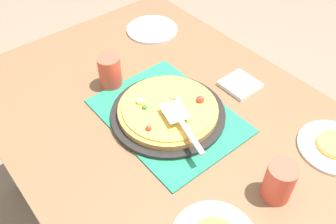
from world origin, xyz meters
name	(u,v)px	position (x,y,z in m)	size (l,w,h in m)	color
dining_table	(168,138)	(0.00, 0.00, 0.64)	(1.40, 1.00, 0.75)	brown
placemat	(168,116)	(0.00, 0.00, 0.75)	(0.48, 0.36, 0.01)	#237F5B
pizza_pan	(168,113)	(0.00, 0.00, 0.76)	(0.38, 0.38, 0.01)	black
pizza	(168,109)	(0.00, 0.00, 0.78)	(0.33, 0.33, 0.05)	#B78442
plate_near_left	(334,147)	(0.43, 0.31, 0.76)	(0.22, 0.22, 0.01)	white
plate_side	(152,29)	(-0.45, 0.28, 0.76)	(0.22, 0.22, 0.01)	white
served_slice_left	(335,144)	(0.43, 0.31, 0.77)	(0.11, 0.11, 0.02)	#EAB747
cup_near	(279,182)	(0.42, 0.04, 0.81)	(0.08, 0.08, 0.12)	#E04C38
cup_far	(110,72)	(-0.25, -0.06, 0.81)	(0.08, 0.08, 0.12)	#E04C38
pizza_server	(181,122)	(0.09, -0.03, 0.82)	(0.23, 0.10, 0.01)	silver
napkin_stack	(240,85)	(0.05, 0.30, 0.76)	(0.12, 0.12, 0.02)	white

